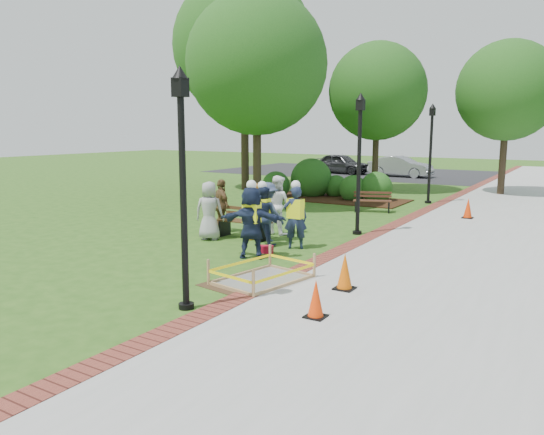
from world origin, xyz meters
The scene contains 34 objects.
ground centered at (0.00, 0.00, 0.00)m, with size 100.00×100.00×0.00m, color #285116.
sidewalk centered at (5.00, 10.00, 0.01)m, with size 6.00×60.00×0.02m, color #9E9E99.
brick_edging centered at (1.75, 10.00, 0.01)m, with size 0.50×60.00×0.03m, color maroon.
mulch_bed centered at (-3.00, 12.00, 0.02)m, with size 7.00×3.00×0.05m, color #381E0F.
parking_lot centered at (0.00, 27.00, 0.00)m, with size 36.00×12.00×0.01m, color black.
wet_concrete_pad centered at (1.51, -0.83, 0.23)m, with size 2.10×2.57×0.55m.
bench_near centered at (-1.37, 2.70, 0.29)m, with size 1.66×0.58×0.89m.
bench_far centered at (0.06, 9.38, 0.25)m, with size 1.53×0.94×0.79m.
cone_front centered at (3.47, -2.23, 0.33)m, with size 0.35×0.35×0.68m.
cone_back centered at (3.24, -0.49, 0.37)m, with size 0.39×0.39×0.76m.
cone_far centered at (3.56, 9.73, 0.36)m, with size 0.38×0.38×0.75m.
toolbox centered at (0.17, 1.41, 0.10)m, with size 0.39×0.21×0.19m, color #B60E28.
lamp_near centered at (1.25, -3.00, 2.48)m, with size 0.28×0.28×4.26m.
lamp_mid centered at (1.25, 5.00, 2.48)m, with size 0.28×0.28×4.26m.
lamp_far centered at (1.25, 13.00, 2.48)m, with size 0.28×0.28×4.26m.
tree_left centered at (-4.48, 8.19, 5.73)m, with size 5.63×5.63×8.56m.
tree_back centered at (-2.35, 16.03, 5.04)m, with size 4.90×4.90×7.50m.
tree_right centered at (3.44, 18.01, 4.99)m, with size 4.78×4.78×7.39m.
tree_far centered at (-8.59, 13.32, 7.34)m, with size 7.29×7.29×11.00m.
shrub_a centered at (-5.50, 11.38, 0.00)m, with size 1.32×1.32×1.32m, color #1A4C15.
shrub_b centered at (-4.23, 12.53, 0.00)m, with size 1.96×1.96×1.96m, color #1A4C15.
shrub_c centered at (-1.91, 12.14, 0.00)m, with size 1.24×1.24×1.24m, color #1A4C15.
shrub_d centered at (-0.92, 12.44, 0.00)m, with size 1.42×1.42×1.42m, color #1A4C15.
shrub_e centered at (-3.13, 12.99, 0.00)m, with size 1.11×1.11×1.11m, color #1A4C15.
casual_person_a centered at (-2.12, 2.00, 0.85)m, with size 0.64×0.53×1.71m.
casual_person_b centered at (-0.90, 2.56, 0.84)m, with size 0.56×0.38×1.69m.
casual_person_c centered at (-0.84, 3.73, 0.90)m, with size 0.65×0.50×1.81m.
casual_person_d centered at (-2.51, 3.10, 0.83)m, with size 0.63×0.56×1.66m.
casual_person_e centered at (-0.57, 2.70, 0.85)m, with size 0.59×0.42×1.70m.
hivis_worker_a centered at (0.16, 0.79, 0.97)m, with size 0.68×0.56×1.97m.
hivis_worker_b centered at (0.58, 2.27, 0.92)m, with size 0.65×0.57×1.86m.
hivis_worker_c centered at (-0.36, 2.10, 0.90)m, with size 0.58×0.42×1.80m.
parked_car_a centered at (-8.33, 25.16, 0.00)m, with size 4.78×2.08×1.56m, color #27282A.
parked_car_b centered at (-3.84, 24.81, 0.00)m, with size 4.62×2.01×1.51m, color gray.
Camera 1 is at (7.36, -10.02, 3.22)m, focal length 35.00 mm.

